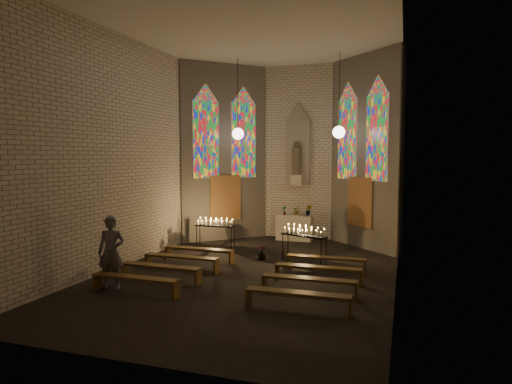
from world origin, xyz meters
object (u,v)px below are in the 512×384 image
aisle_flower_pot (262,253)px  votive_stand_left (215,224)px  altar (294,228)px  votive_stand_right (304,233)px  visitor (111,252)px

aisle_flower_pot → votive_stand_left: size_ratio=0.32×
altar → votive_stand_right: size_ratio=0.90×
aisle_flower_pot → votive_stand_right: votive_stand_right is taller
votive_stand_right → visitor: (-4.09, -4.18, -0.04)m
votive_stand_left → aisle_flower_pot: bearing=-28.9°
aisle_flower_pot → votive_stand_left: 2.54m
visitor → aisle_flower_pot: bearing=40.9°
votive_stand_right → visitor: 5.85m
altar → votive_stand_left: 3.48m
votive_stand_left → visitor: (-0.55, -5.41, 0.01)m
votive_stand_left → visitor: bearing=-95.9°
altar → votive_stand_right: (1.20, -3.77, 0.46)m
altar → visitor: bearing=-110.0°
aisle_flower_pot → votive_stand_right: 1.57m
aisle_flower_pot → visitor: (-2.70, -4.23, 0.69)m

